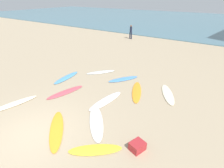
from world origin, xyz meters
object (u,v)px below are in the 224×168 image
(surfboard_2, at_px, (66,78))
(beach_cooler, at_px, (137,146))
(surfboard_1, at_px, (168,94))
(surfboard_9, at_px, (14,104))
(beachgoer_near, at_px, (131,31))
(surfboard_3, at_px, (95,150))
(surfboard_10, at_px, (123,79))
(surfboard_4, at_px, (101,72))
(surfboard_6, at_px, (96,122))
(surfboard_8, at_px, (57,130))
(surfboard_7, at_px, (65,92))
(surfboard_0, at_px, (137,92))
(surfboard_5, at_px, (106,101))

(surfboard_2, xyz_separation_m, beach_cooler, (6.90, -2.86, 0.12))
(surfboard_1, relative_size, surfboard_9, 0.98)
(beachgoer_near, bearing_deg, surfboard_3, -70.67)
(surfboard_2, relative_size, surfboard_10, 1.07)
(surfboard_4, distance_m, surfboard_6, 5.66)
(surfboard_8, xyz_separation_m, surfboard_10, (-0.29, 5.87, -0.00))
(surfboard_7, xyz_separation_m, beach_cooler, (5.42, -1.43, 0.13))
(surfboard_0, xyz_separation_m, surfboard_10, (-1.53, 1.01, 0.01))
(beachgoer_near, bearing_deg, surfboard_4, -77.62)
(surfboard_5, relative_size, surfboard_8, 0.95)
(beachgoer_near, bearing_deg, surfboard_6, -71.87)
(surfboard_3, relative_size, surfboard_10, 0.92)
(surfboard_1, height_order, surfboard_4, surfboard_1)
(surfboard_0, bearing_deg, surfboard_2, -14.15)
(surfboard_5, bearing_deg, surfboard_7, 18.31)
(surfboard_1, height_order, surfboard_6, surfboard_1)
(surfboard_3, xyz_separation_m, surfboard_8, (-2.04, -0.08, -0.00))
(surfboard_1, xyz_separation_m, surfboard_10, (-3.14, 0.26, 0.01))
(surfboard_4, bearing_deg, surfboard_3, -16.14)
(surfboard_3, bearing_deg, beachgoer_near, 165.64)
(surfboard_1, relative_size, surfboard_8, 0.91)
(surfboard_2, xyz_separation_m, surfboard_3, (5.66, -3.79, 0.00))
(surfboard_5, relative_size, surfboard_6, 0.95)
(surfboard_8, bearing_deg, surfboard_6, 6.35)
(surfboard_4, height_order, surfboard_7, surfboard_7)
(surfboard_7, xyz_separation_m, surfboard_8, (2.14, -2.44, 0.01))
(surfboard_0, relative_size, surfboard_6, 0.99)
(surfboard_5, xyz_separation_m, surfboard_9, (-3.75, -3.00, 0.01))
(surfboard_0, xyz_separation_m, surfboard_1, (1.61, 0.74, 0.00))
(beachgoer_near, bearing_deg, surfboard_8, -76.73)
(surfboard_7, height_order, beachgoer_near, beachgoer_near)
(surfboard_3, xyz_separation_m, beachgoer_near, (-7.90, 16.70, 0.91))
(surfboard_3, height_order, surfboard_4, surfboard_3)
(surfboard_1, xyz_separation_m, surfboard_6, (-1.81, -4.23, -0.00))
(surfboard_4, bearing_deg, surfboard_5, -10.56)
(surfboard_1, distance_m, surfboard_6, 4.61)
(surfboard_7, height_order, beach_cooler, beach_cooler)
(surfboard_3, relative_size, beach_cooler, 3.72)
(surfboard_0, xyz_separation_m, surfboard_2, (-4.87, -0.99, 0.01))
(surfboard_3, xyz_separation_m, surfboard_10, (-2.33, 5.78, -0.01))
(surfboard_9, bearing_deg, surfboard_10, 73.29)
(surfboard_3, distance_m, surfboard_9, 5.43)
(surfboard_9, relative_size, surfboard_10, 1.13)
(surfboard_7, distance_m, surfboard_8, 3.25)
(surfboard_6, height_order, surfboard_10, surfboard_10)
(surfboard_4, distance_m, surfboard_10, 1.98)
(surfboard_1, bearing_deg, surfboard_3, -127.89)
(surfboard_5, height_order, surfboard_6, surfboard_5)
(surfboard_5, distance_m, surfboard_10, 2.92)
(surfboard_0, height_order, surfboard_6, same)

